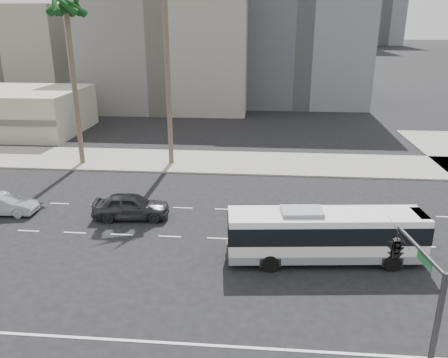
# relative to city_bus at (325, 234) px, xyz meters

# --- Properties ---
(ground) EXTENTS (700.00, 700.00, 0.00)m
(ground) POSITION_rel_city_bus_xyz_m (-6.00, 2.08, -1.59)
(ground) COLOR black
(ground) RESTS_ON ground
(sidewalk_north) EXTENTS (120.00, 7.00, 0.15)m
(sidewalk_north) POSITION_rel_city_bus_xyz_m (-6.00, 17.58, -1.51)
(sidewalk_north) COLOR gray
(sidewalk_north) RESTS_ON ground
(midrise_beige_west) EXTENTS (24.00, 18.00, 18.00)m
(midrise_beige_west) POSITION_rel_city_bus_xyz_m (-18.00, 47.08, 7.41)
(midrise_beige_west) COLOR slate
(midrise_beige_west) RESTS_ON ground
(midrise_gray_center) EXTENTS (20.00, 20.00, 26.00)m
(midrise_gray_center) POSITION_rel_city_bus_xyz_m (2.00, 54.08, 11.41)
(midrise_gray_center) COLOR #505258
(midrise_gray_center) RESTS_ON ground
(midrise_beige_far) EXTENTS (18.00, 16.00, 15.00)m
(midrise_beige_far) POSITION_rel_city_bus_xyz_m (-44.00, 52.08, 5.91)
(midrise_beige_far) COLOR slate
(midrise_beige_far) RESTS_ON ground
(city_bus) EXTENTS (10.71, 3.39, 3.02)m
(city_bus) POSITION_rel_city_bus_xyz_m (0.00, 0.00, 0.00)
(city_bus) COLOR silver
(city_bus) RESTS_ON ground
(car_a) EXTENTS (2.48, 5.19, 1.71)m
(car_a) POSITION_rel_city_bus_xyz_m (-12.10, 4.62, -0.73)
(car_a) COLOR #2F2F32
(car_a) RESTS_ON ground
(car_b) EXTENTS (1.63, 4.29, 1.40)m
(car_b) POSITION_rel_city_bus_xyz_m (-20.87, 4.50, -0.89)
(car_b) COLOR #9B9D9F
(car_b) RESTS_ON ground
(traffic_signal) EXTENTS (2.73, 3.66, 5.88)m
(traffic_signal) POSITION_rel_city_bus_xyz_m (1.21, -8.24, 3.32)
(traffic_signal) COLOR #262628
(traffic_signal) RESTS_ON ground
(palm_mid) EXTENTS (4.79, 4.79, 14.80)m
(palm_mid) POSITION_rel_city_bus_xyz_m (-20.04, 16.12, 11.73)
(palm_mid) COLOR brown
(palm_mid) RESTS_ON ground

